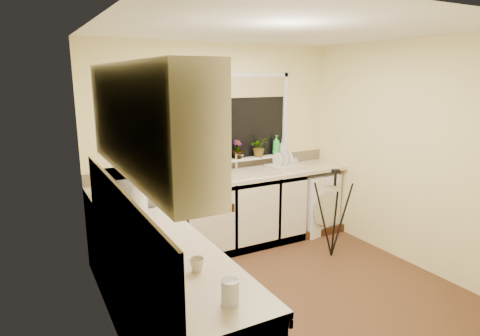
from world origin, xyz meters
name	(u,v)px	position (x,y,z in m)	size (l,w,h in m)	color
floor	(284,290)	(0.00, 0.00, 0.00)	(3.20, 3.20, 0.00)	#512E20
ceiling	(291,30)	(0.00, 0.00, 2.45)	(3.20, 3.20, 0.00)	white
wall_back	(217,145)	(0.00, 1.50, 1.23)	(3.20, 3.20, 0.00)	#FEF1A9
wall_front	(430,219)	(0.00, -1.50, 1.23)	(3.20, 3.20, 0.00)	#FEF1A9
wall_left	(108,193)	(-1.60, 0.00, 1.23)	(3.00, 3.00, 0.00)	#FEF1A9
wall_right	(407,154)	(1.60, 0.00, 1.23)	(3.00, 3.00, 0.00)	#FEF1A9
base_cabinet_back	(204,218)	(-0.33, 1.20, 0.43)	(2.55, 0.60, 0.86)	silver
base_cabinet_left	(165,299)	(-1.30, -0.30, 0.43)	(0.54, 2.40, 0.86)	silver
worktop_back	(228,178)	(0.00, 1.20, 0.88)	(3.20, 0.60, 0.04)	beige
worktop_left	(163,243)	(-1.30, -0.30, 0.88)	(0.60, 2.40, 0.04)	beige
upper_cabinet	(142,119)	(-1.44, -0.45, 1.80)	(0.28, 1.90, 0.70)	silver
splashback_left	(120,218)	(-1.59, -0.30, 1.12)	(0.02, 2.40, 0.45)	beige
splashback_back	(218,166)	(0.00, 1.49, 0.97)	(3.20, 0.02, 0.14)	beige
window_glass	(232,118)	(0.20, 1.49, 1.55)	(1.50, 0.02, 1.00)	black
window_blind	(233,87)	(0.20, 1.46, 1.92)	(1.50, 0.02, 0.25)	tan
windowsill	(234,160)	(0.20, 1.43, 1.04)	(1.60, 0.14, 0.03)	white
sink	(243,173)	(0.20, 1.20, 0.91)	(0.82, 0.46, 0.03)	tan
faucet	(236,162)	(0.20, 1.38, 1.02)	(0.03, 0.03, 0.24)	silver
washing_machine	(311,201)	(1.25, 1.19, 0.40)	(0.56, 0.54, 0.80)	white
laptop	(178,177)	(-0.62, 1.21, 0.96)	(0.30, 0.28, 0.22)	#95959C
kettle	(138,196)	(-1.25, 0.52, 1.02)	(0.18, 0.18, 0.23)	white
dish_rack	(284,167)	(0.77, 1.17, 0.93)	(0.41, 0.31, 0.06)	beige
tripod	(333,213)	(0.95, 0.40, 0.52)	(0.50, 0.50, 1.04)	black
glass_jug	(230,292)	(-1.25, -1.29, 0.97)	(0.10, 0.10, 0.14)	#B4B7C0
steel_jar	(150,232)	(-1.36, -0.22, 0.96)	(0.08, 0.08, 0.11)	silver
microwave	(130,187)	(-1.27, 0.73, 1.05)	(0.53, 0.36, 0.29)	white
plant_a	(194,153)	(-0.35, 1.42, 1.17)	(0.13, 0.09, 0.24)	#999999
plant_b	(219,152)	(-0.03, 1.39, 1.16)	(0.12, 0.09, 0.21)	#999999
plant_c	(237,149)	(0.24, 1.42, 1.17)	(0.13, 0.13, 0.24)	#999999
plant_d	(259,147)	(0.54, 1.40, 1.18)	(0.23, 0.20, 0.25)	#999999
soap_bottle_green	(276,145)	(0.81, 1.42, 1.18)	(0.10, 0.10, 0.25)	green
soap_bottle_clear	(282,146)	(0.91, 1.42, 1.15)	(0.09, 0.09, 0.20)	#999999
cup_back	(293,162)	(0.98, 1.27, 0.95)	(0.14, 0.14, 0.11)	beige
cup_left	(197,265)	(-1.26, -0.86, 0.94)	(0.09, 0.09, 0.09)	beige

